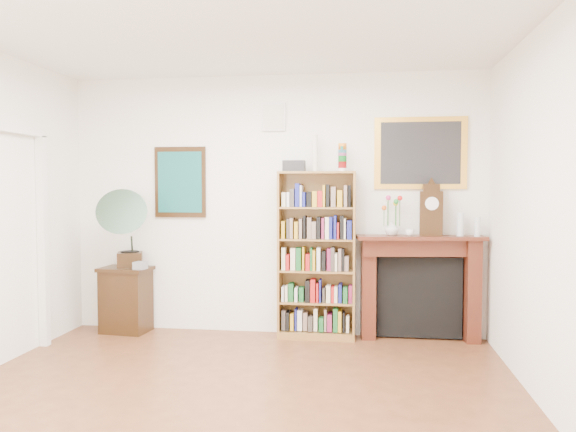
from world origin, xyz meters
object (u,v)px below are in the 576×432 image
(bookshelf, at_px, (317,245))
(mantel_clock, at_px, (431,211))
(bottle_right, at_px, (477,227))
(bottle_left, at_px, (460,224))
(side_cabinet, at_px, (126,300))
(fireplace, at_px, (420,279))
(teacup, at_px, (410,233))
(flower_vase, at_px, (392,228))
(cd_stack, at_px, (140,265))
(gramophone, at_px, (124,224))

(bookshelf, distance_m, mantel_clock, 1.23)
(mantel_clock, height_order, bottle_right, mantel_clock)
(bottle_left, bearing_deg, bottle_right, -9.57)
(side_cabinet, distance_m, bottle_right, 3.82)
(bookshelf, relative_size, mantel_clock, 3.83)
(side_cabinet, relative_size, fireplace, 0.54)
(teacup, xyz_separation_m, bottle_left, (0.51, 0.05, 0.09))
(bottle_left, bearing_deg, side_cabinet, -178.82)
(bottle_left, bearing_deg, flower_vase, -179.27)
(bookshelf, bearing_deg, bottle_right, -0.49)
(cd_stack, distance_m, flower_vase, 2.70)
(side_cabinet, height_order, gramophone, gramophone)
(bookshelf, height_order, gramophone, bookshelf)
(side_cabinet, xyz_separation_m, flower_vase, (2.88, 0.06, 0.81))
(bottle_right, bearing_deg, side_cabinet, -179.29)
(fireplace, bearing_deg, mantel_clock, -21.55)
(bookshelf, xyz_separation_m, cd_stack, (-1.88, -0.16, -0.23))
(bottle_right, bearing_deg, flower_vase, 178.74)
(cd_stack, relative_size, teacup, 1.40)
(gramophone, xyz_separation_m, mantel_clock, (3.24, 0.18, 0.15))
(fireplace, bearing_deg, teacup, -145.57)
(cd_stack, relative_size, bottle_right, 0.60)
(side_cabinet, bearing_deg, bottle_right, 6.46)
(bottle_right, bearing_deg, mantel_clock, 175.10)
(mantel_clock, bearing_deg, bottle_right, -1.47)
(mantel_clock, xyz_separation_m, bottle_left, (0.29, -0.01, -0.14))
(mantel_clock, distance_m, bottle_right, 0.48)
(fireplace, bearing_deg, bottle_right, -12.95)
(bottle_left, bearing_deg, fireplace, 174.13)
(cd_stack, bearing_deg, side_cabinet, 151.95)
(flower_vase, xyz_separation_m, bottle_left, (0.69, 0.01, 0.04))
(teacup, xyz_separation_m, bottle_right, (0.67, 0.03, 0.07))
(flower_vase, height_order, bottle_left, bottle_left)
(teacup, relative_size, bottle_right, 0.43)
(flower_vase, xyz_separation_m, bottle_right, (0.85, -0.02, 0.02))
(gramophone, bearing_deg, mantel_clock, -17.34)
(bookshelf, height_order, bottle_left, bookshelf)
(gramophone, xyz_separation_m, bottle_left, (3.54, 0.16, 0.02))
(side_cabinet, distance_m, gramophone, 0.85)
(fireplace, distance_m, bottle_right, 0.79)
(bookshelf, relative_size, cd_stack, 16.88)
(fireplace, bearing_deg, bottle_left, -11.87)
(side_cabinet, height_order, fireplace, fireplace)
(gramophone, distance_m, flower_vase, 2.85)
(gramophone, xyz_separation_m, cd_stack, (0.19, -0.03, -0.44))
(side_cabinet, xyz_separation_m, teacup, (3.06, 0.02, 0.77))
(fireplace, xyz_separation_m, bottle_right, (0.56, -0.07, 0.55))
(side_cabinet, relative_size, mantel_clock, 1.35)
(cd_stack, xyz_separation_m, mantel_clock, (3.06, 0.20, 0.60))
(bottle_right, bearing_deg, bookshelf, -179.99)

